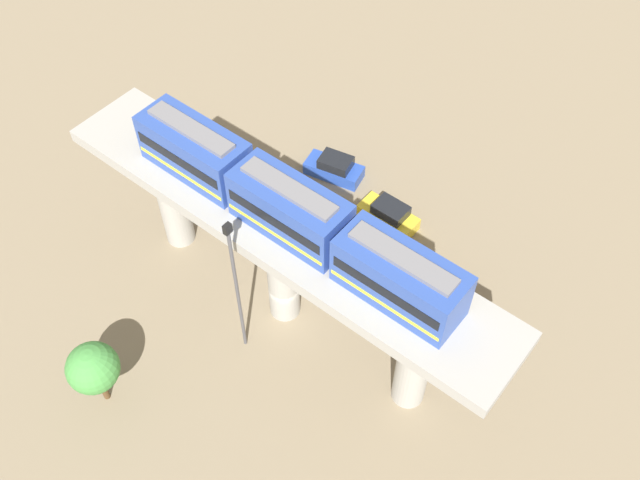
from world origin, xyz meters
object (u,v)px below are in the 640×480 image
at_px(train, 290,209).
at_px(signal_post, 236,285).
at_px(tree_near_viaduct, 93,368).
at_px(parked_car_orange, 442,293).
at_px(parked_car_blue, 334,168).
at_px(parked_car_yellow, 389,215).

bearing_deg(train, signal_post, -18.27).
bearing_deg(tree_near_viaduct, parked_car_orange, 147.48).
relative_size(parked_car_orange, parked_car_blue, 1.00).
height_order(parked_car_orange, tree_near_viaduct, tree_near_viaduct).
height_order(train, tree_near_viaduct, train).
xyz_separation_m(train, parked_car_orange, (-6.80, 6.46, -9.54)).
xyz_separation_m(parked_car_yellow, tree_near_viaduct, (21.07, -5.04, 2.69)).
relative_size(parked_car_yellow, tree_near_viaduct, 0.85).
distance_m(parked_car_yellow, signal_post, 14.49).
relative_size(parked_car_blue, parked_car_yellow, 1.07).
distance_m(train, tree_near_viaduct, 13.96).
distance_m(train, signal_post, 5.42).
bearing_deg(parked_car_yellow, tree_near_viaduct, -13.08).
bearing_deg(tree_near_viaduct, signal_post, 153.55).
distance_m(parked_car_orange, parked_car_yellow, 7.12).
relative_size(train, parked_car_yellow, 4.87).
bearing_deg(train, parked_car_orange, 136.47).
bearing_deg(signal_post, tree_near_viaduct, -26.45).
distance_m(parked_car_orange, signal_post, 13.83).
relative_size(parked_car_orange, tree_near_viaduct, 0.91).
xyz_separation_m(tree_near_viaduct, signal_post, (-7.70, 3.83, 2.77)).
xyz_separation_m(parked_car_blue, parked_car_yellow, (1.21, 5.72, 0.00)).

